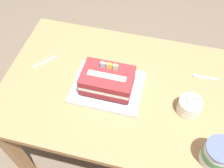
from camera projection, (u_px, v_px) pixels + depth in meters
name	position (u px, v px, depth m)	size (l,w,h in m)	color
ground_plane	(115.00, 146.00, 1.91)	(8.00, 8.00, 0.00)	#6B5B4C
dining_table	(116.00, 98.00, 1.38)	(1.16, 0.79, 0.76)	#9E754C
foil_tray	(108.00, 88.00, 1.28)	(0.34, 0.26, 0.02)	silver
birthday_cake	(107.00, 80.00, 1.23)	(0.24, 0.16, 0.14)	maroon
bowl_stack	(189.00, 106.00, 1.18)	(0.11, 0.11, 0.12)	silver
ice_cream_tub	(217.00, 154.00, 1.02)	(0.12, 0.12, 0.12)	white
serving_spoon_near_tray	(50.00, 59.00, 1.40)	(0.10, 0.11, 0.01)	silver
serving_spoon_by_bowls	(200.00, 76.00, 1.33)	(0.13, 0.02, 0.01)	silver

